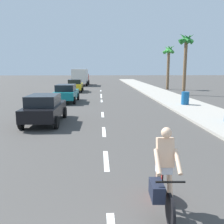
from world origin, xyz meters
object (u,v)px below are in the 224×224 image
delivery_truck (81,77)px  trash_bin_far (185,98)px  parked_car_yellow (75,85)px  parked_car_teal (66,93)px  palm_tree_distant (169,55)px  cyclist (163,175)px  palm_tree_far (186,46)px  parked_car_black (44,108)px

delivery_truck → trash_bin_far: (9.96, -24.02, -0.86)m
delivery_truck → parked_car_yellow: bearing=-87.5°
parked_car_teal → palm_tree_distant: palm_tree_distant is taller
cyclist → palm_tree_distant: palm_tree_distant is taller
cyclist → palm_tree_distant: size_ratio=0.29×
palm_tree_far → palm_tree_distant: (0.19, 7.29, -0.59)m
parked_car_black → trash_bin_far: (9.75, 5.49, -0.20)m
cyclist → delivery_truck: bearing=-80.6°
cyclist → parked_car_yellow: 27.06m
delivery_truck → trash_bin_far: bearing=-65.8°
parked_car_black → parked_car_teal: same height
delivery_truck → trash_bin_far: 26.02m
parked_car_teal → palm_tree_distant: bearing=46.4°
trash_bin_far → parked_car_yellow: bearing=128.1°
parked_car_black → palm_tree_distant: size_ratio=0.66×
delivery_truck → palm_tree_far: size_ratio=0.93×
parked_car_black → palm_tree_far: size_ratio=0.61×
parked_car_teal → trash_bin_far: parked_car_teal is taller
parked_car_black → parked_car_teal: bearing=89.9°
delivery_truck → palm_tree_far: (12.62, -15.96, 3.77)m
palm_tree_far → palm_tree_distant: palm_tree_far is taller
parked_car_black → parked_car_teal: size_ratio=0.99×
cyclist → parked_car_black: (-4.28, 8.71, 0.01)m
parked_car_black → palm_tree_far: 18.90m
parked_car_teal → trash_bin_far: size_ratio=4.16×
cyclist → palm_tree_distant: bearing=-103.0°
parked_car_teal → cyclist: bearing=-74.7°
palm_tree_far → trash_bin_far: palm_tree_far is taller
cyclist → parked_car_black: bearing=-61.1°
palm_tree_far → cyclist: bearing=-110.0°
parked_car_black → parked_car_yellow: same height
parked_car_black → parked_car_yellow: size_ratio=0.99×
delivery_truck → palm_tree_distant: size_ratio=1.01×
palm_tree_distant → trash_bin_far: bearing=-100.5°
palm_tree_far → trash_bin_far: size_ratio=6.79×
cyclist → trash_bin_far: bearing=-108.3°
parked_car_teal → palm_tree_distant: size_ratio=0.67×
palm_tree_far → trash_bin_far: 9.67m
palm_tree_far → palm_tree_distant: 7.31m
palm_tree_far → palm_tree_distant: size_ratio=1.09×
cyclist → trash_bin_far: cyclist is taller
parked_car_black → parked_car_teal: (0.09, 8.35, 0.00)m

